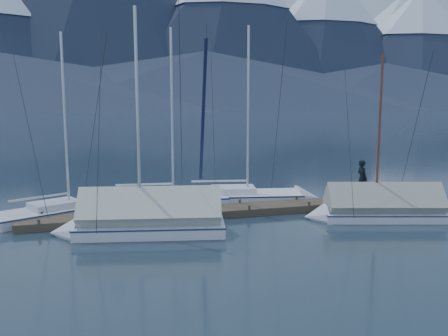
{
  "coord_description": "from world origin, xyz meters",
  "views": [
    {
      "loc": [
        -5.98,
        -18.66,
        5.34
      ],
      "look_at": [
        0.0,
        2.0,
        2.2
      ],
      "focal_mm": 38.0,
      "sensor_mm": 36.0,
      "label": 1
    }
  ],
  "objects_px": {
    "sailboat_covered_near": "(373,210)",
    "sailboat_covered_far": "(137,222)",
    "person": "(362,178)",
    "sailboat_open_mid": "(183,201)",
    "sailboat_open_left": "(79,210)",
    "sailboat_open_right": "(257,198)"
  },
  "relations": [
    {
      "from": "sailboat_open_mid",
      "to": "person",
      "type": "bearing_deg",
      "value": -14.68
    },
    {
      "from": "sailboat_open_mid",
      "to": "sailboat_covered_far",
      "type": "relative_size",
      "value": 1.0
    },
    {
      "from": "sailboat_open_right",
      "to": "sailboat_covered_far",
      "type": "xyz_separation_m",
      "value": [
        -6.72,
        -4.43,
        0.3
      ]
    },
    {
      "from": "sailboat_covered_near",
      "to": "sailboat_covered_far",
      "type": "height_order",
      "value": "sailboat_covered_far"
    },
    {
      "from": "sailboat_open_mid",
      "to": "sailboat_open_left",
      "type": "bearing_deg",
      "value": -174.19
    },
    {
      "from": "sailboat_open_left",
      "to": "sailboat_open_mid",
      "type": "distance_m",
      "value": 5.13
    },
    {
      "from": "sailboat_open_left",
      "to": "sailboat_open_mid",
      "type": "relative_size",
      "value": 0.94
    },
    {
      "from": "sailboat_open_left",
      "to": "sailboat_covered_near",
      "type": "relative_size",
      "value": 1.13
    },
    {
      "from": "sailboat_open_mid",
      "to": "sailboat_covered_far",
      "type": "distance_m",
      "value": 5.6
    },
    {
      "from": "sailboat_open_right",
      "to": "person",
      "type": "xyz_separation_m",
      "value": [
        5.0,
        -1.94,
        1.12
      ]
    },
    {
      "from": "sailboat_covered_far",
      "to": "person",
      "type": "bearing_deg",
      "value": 11.98
    },
    {
      "from": "sailboat_open_mid",
      "to": "person",
      "type": "relative_size",
      "value": 5.05
    },
    {
      "from": "sailboat_covered_far",
      "to": "person",
      "type": "distance_m",
      "value": 12.01
    },
    {
      "from": "sailboat_covered_far",
      "to": "person",
      "type": "xyz_separation_m",
      "value": [
        11.72,
        2.49,
        0.82
      ]
    },
    {
      "from": "sailboat_open_left",
      "to": "sailboat_covered_far",
      "type": "bearing_deg",
      "value": -62.15
    },
    {
      "from": "sailboat_open_mid",
      "to": "sailboat_covered_near",
      "type": "xyz_separation_m",
      "value": [
        7.55,
        -5.35,
        0.23
      ]
    },
    {
      "from": "person",
      "to": "sailboat_open_left",
      "type": "bearing_deg",
      "value": 80.47
    },
    {
      "from": "sailboat_open_left",
      "to": "sailboat_covered_far",
      "type": "relative_size",
      "value": 0.94
    },
    {
      "from": "sailboat_open_left",
      "to": "person",
      "type": "bearing_deg",
      "value": -7.36
    },
    {
      "from": "sailboat_open_mid",
      "to": "sailboat_covered_far",
      "type": "xyz_separation_m",
      "value": [
        -2.84,
        -4.81,
        0.3
      ]
    },
    {
      "from": "person",
      "to": "sailboat_open_mid",
      "type": "bearing_deg",
      "value": 73.15
    },
    {
      "from": "sailboat_open_mid",
      "to": "sailboat_open_right",
      "type": "height_order",
      "value": "sailboat_open_right"
    }
  ]
}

